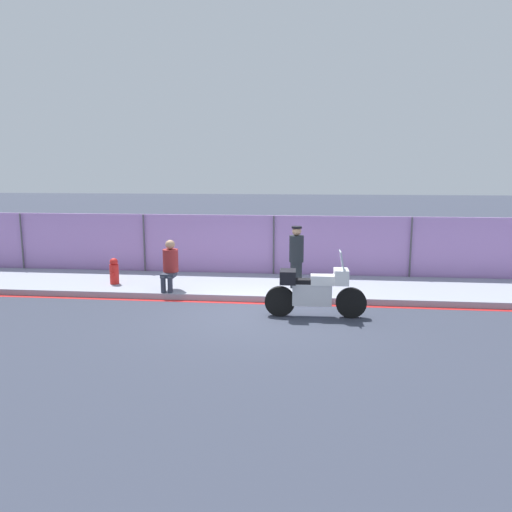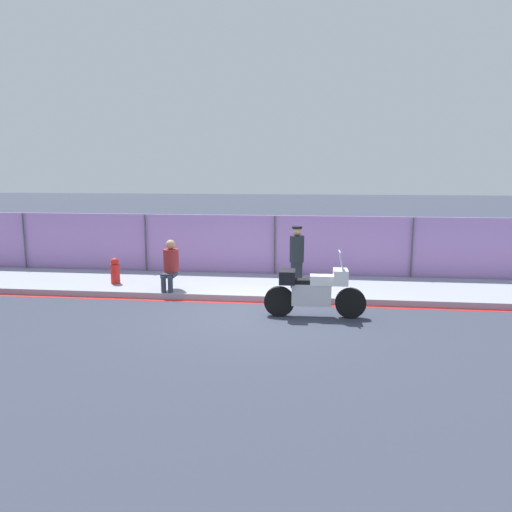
{
  "view_description": "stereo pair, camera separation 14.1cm",
  "coord_description": "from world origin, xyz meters",
  "px_view_note": "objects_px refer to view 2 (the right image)",
  "views": [
    {
      "loc": [
        1.11,
        -11.16,
        3.31
      ],
      "look_at": [
        -0.25,
        1.21,
        1.17
      ],
      "focal_mm": 35.0,
      "sensor_mm": 36.0,
      "label": 1
    },
    {
      "loc": [
        1.25,
        -11.15,
        3.31
      ],
      "look_at": [
        -0.25,
        1.21,
        1.17
      ],
      "focal_mm": 35.0,
      "sensor_mm": 36.0,
      "label": 2
    }
  ],
  "objects_px": {
    "officer_standing": "(297,257)",
    "person_seated_on_curb": "(170,262)",
    "fire_hydrant": "(115,271)",
    "motorcycle": "(314,290)"
  },
  "relations": [
    {
      "from": "motorcycle",
      "to": "fire_hydrant",
      "type": "relative_size",
      "value": 3.14
    },
    {
      "from": "officer_standing",
      "to": "fire_hydrant",
      "type": "relative_size",
      "value": 2.28
    },
    {
      "from": "motorcycle",
      "to": "officer_standing",
      "type": "height_order",
      "value": "officer_standing"
    },
    {
      "from": "officer_standing",
      "to": "person_seated_on_curb",
      "type": "bearing_deg",
      "value": -170.07
    },
    {
      "from": "officer_standing",
      "to": "person_seated_on_curb",
      "type": "height_order",
      "value": "officer_standing"
    },
    {
      "from": "motorcycle",
      "to": "officer_standing",
      "type": "xyz_separation_m",
      "value": [
        -0.48,
        2.17,
        0.39
      ]
    },
    {
      "from": "motorcycle",
      "to": "person_seated_on_curb",
      "type": "bearing_deg",
      "value": 155.83
    },
    {
      "from": "officer_standing",
      "to": "person_seated_on_curb",
      "type": "relative_size",
      "value": 1.26
    },
    {
      "from": "officer_standing",
      "to": "fire_hydrant",
      "type": "xyz_separation_m",
      "value": [
        -5.1,
        -0.09,
        -0.49
      ]
    },
    {
      "from": "officer_standing",
      "to": "fire_hydrant",
      "type": "distance_m",
      "value": 5.12
    }
  ]
}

